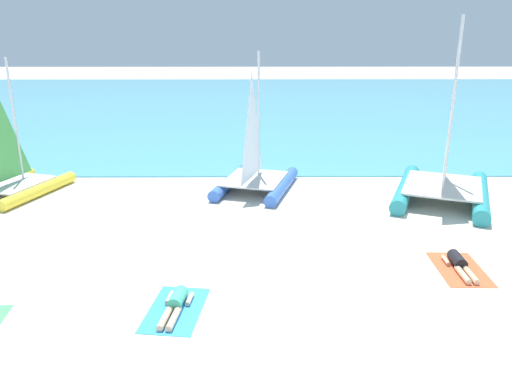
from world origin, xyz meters
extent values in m
plane|color=silver|center=(0.00, 10.00, 0.00)|extent=(120.00, 120.00, 0.00)
cube|color=#4C9EB7|center=(0.00, 30.16, 0.03)|extent=(120.00, 40.00, 0.05)
cylinder|color=blue|center=(-0.92, 8.87, 0.21)|extent=(1.42, 3.71, 0.43)
cylinder|color=blue|center=(0.96, 8.34, 0.21)|extent=(1.42, 3.71, 0.43)
cube|color=silver|center=(-0.03, 8.43, 0.45)|extent=(2.52, 2.83, 0.05)
cylinder|color=silver|center=(0.12, 8.95, 2.65)|extent=(0.09, 0.09, 4.44)
pyramid|color=white|center=(-0.12, 8.10, 2.51)|extent=(0.58, 1.90, 3.73)
cylinder|color=yellow|center=(-7.57, 7.90, 0.20)|extent=(1.50, 3.54, 0.41)
cube|color=silver|center=(-8.51, 8.02, 0.44)|extent=(2.50, 2.76, 0.05)
cylinder|color=silver|center=(-8.35, 8.51, 2.54)|extent=(0.09, 0.09, 4.27)
cylinder|color=teal|center=(5.27, 7.89, 0.26)|extent=(2.23, 4.47, 0.53)
cylinder|color=teal|center=(7.51, 6.97, 0.26)|extent=(2.23, 4.47, 0.53)
cube|color=silver|center=(6.30, 7.23, 0.56)|extent=(3.35, 3.65, 0.07)
cylinder|color=silver|center=(6.55, 7.84, 3.27)|extent=(0.11, 0.11, 5.49)
pyramid|color=white|center=(6.14, 6.83, 3.11)|extent=(0.98, 2.26, 4.61)
cube|color=#338CD8|center=(-1.71, 0.29, 0.01)|extent=(1.32, 2.02, 0.01)
cylinder|color=#3FB28C|center=(-1.68, 0.49, 0.16)|extent=(0.37, 0.65, 0.30)
sphere|color=#D8AD84|center=(-1.63, 0.89, 0.16)|extent=(0.22, 0.22, 0.22)
cylinder|color=#D8AD84|center=(-1.85, -0.15, 0.08)|extent=(0.23, 0.79, 0.14)
cylinder|color=#D8AD84|center=(-1.67, -0.17, 0.08)|extent=(0.23, 0.79, 0.14)
cylinder|color=#D8AD84|center=(-1.88, 0.67, 0.07)|extent=(0.15, 0.46, 0.10)
cylinder|color=#D8AD84|center=(-1.44, 0.61, 0.07)|extent=(0.15, 0.46, 0.10)
cube|color=#EA5933|center=(4.95, 2.13, 0.01)|extent=(1.15, 1.93, 0.01)
cylinder|color=black|center=(4.96, 2.33, 0.16)|extent=(0.32, 0.63, 0.30)
sphere|color=#D8AD84|center=(4.97, 2.74, 0.16)|extent=(0.22, 0.22, 0.22)
cylinder|color=#D8AD84|center=(4.85, 1.68, 0.08)|extent=(0.16, 0.78, 0.14)
cylinder|color=#D8AD84|center=(5.03, 1.67, 0.08)|extent=(0.16, 0.78, 0.14)
cylinder|color=#D8AD84|center=(4.74, 2.49, 0.07)|extent=(0.11, 0.45, 0.10)
cylinder|color=#D8AD84|center=(5.18, 2.48, 0.07)|extent=(0.11, 0.45, 0.10)
camera|label=1|loc=(-0.08, -9.04, 5.60)|focal=35.63mm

